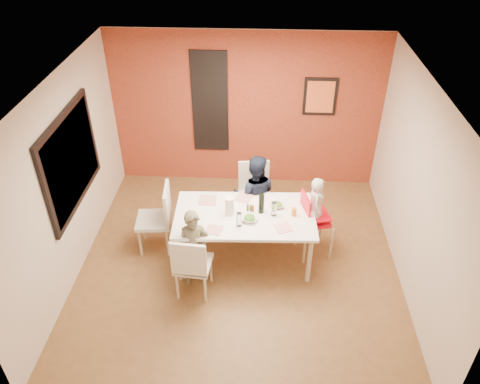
# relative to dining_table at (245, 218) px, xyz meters

# --- Properties ---
(ground) EXTENTS (4.50, 4.50, 0.00)m
(ground) POSITION_rel_dining_table_xyz_m (-0.07, -0.13, -0.73)
(ground) COLOR brown
(ground) RESTS_ON ground
(ceiling) EXTENTS (4.50, 4.50, 0.02)m
(ceiling) POSITION_rel_dining_table_xyz_m (-0.07, -0.13, 1.97)
(ceiling) COLOR white
(ceiling) RESTS_ON wall_back
(wall_back) EXTENTS (4.50, 0.02, 2.70)m
(wall_back) POSITION_rel_dining_table_xyz_m (-0.07, 2.12, 0.62)
(wall_back) COLOR beige
(wall_back) RESTS_ON ground
(wall_front) EXTENTS (4.50, 0.02, 2.70)m
(wall_front) POSITION_rel_dining_table_xyz_m (-0.07, -2.38, 0.62)
(wall_front) COLOR beige
(wall_front) RESTS_ON ground
(wall_left) EXTENTS (0.02, 4.50, 2.70)m
(wall_left) POSITION_rel_dining_table_xyz_m (-2.32, -0.13, 0.62)
(wall_left) COLOR beige
(wall_left) RESTS_ON ground
(wall_right) EXTENTS (0.02, 4.50, 2.70)m
(wall_right) POSITION_rel_dining_table_xyz_m (2.18, -0.13, 0.62)
(wall_right) COLOR beige
(wall_right) RESTS_ON ground
(brick_accent_wall) EXTENTS (4.50, 0.02, 2.70)m
(brick_accent_wall) POSITION_rel_dining_table_xyz_m (-0.07, 2.10, 0.62)
(brick_accent_wall) COLOR maroon
(brick_accent_wall) RESTS_ON ground
(picture_window_frame) EXTENTS (0.05, 1.70, 1.30)m
(picture_window_frame) POSITION_rel_dining_table_xyz_m (-2.29, 0.07, 0.82)
(picture_window_frame) COLOR black
(picture_window_frame) RESTS_ON wall_left
(picture_window_pane) EXTENTS (0.02, 1.55, 1.15)m
(picture_window_pane) POSITION_rel_dining_table_xyz_m (-2.28, 0.07, 0.82)
(picture_window_pane) COLOR black
(picture_window_pane) RESTS_ON wall_left
(glassblock_strip) EXTENTS (0.55, 0.03, 1.70)m
(glassblock_strip) POSITION_rel_dining_table_xyz_m (-0.67, 2.09, 0.77)
(glassblock_strip) COLOR silver
(glassblock_strip) RESTS_ON wall_back
(glassblock_surround) EXTENTS (0.60, 0.03, 1.76)m
(glassblock_surround) POSITION_rel_dining_table_xyz_m (-0.67, 2.08, 0.77)
(glassblock_surround) COLOR black
(glassblock_surround) RESTS_ON wall_back
(art_print_frame) EXTENTS (0.54, 0.03, 0.64)m
(art_print_frame) POSITION_rel_dining_table_xyz_m (1.13, 2.08, 0.92)
(art_print_frame) COLOR black
(art_print_frame) RESTS_ON wall_back
(art_print_canvas) EXTENTS (0.44, 0.01, 0.54)m
(art_print_canvas) POSITION_rel_dining_table_xyz_m (1.13, 2.07, 0.92)
(art_print_canvas) COLOR orange
(art_print_canvas) RESTS_ON wall_back
(dining_table) EXTENTS (1.96, 1.13, 0.80)m
(dining_table) POSITION_rel_dining_table_xyz_m (0.00, 0.00, 0.00)
(dining_table) COLOR white
(dining_table) RESTS_ON ground
(chair_near) EXTENTS (0.49, 0.49, 0.98)m
(chair_near) POSITION_rel_dining_table_xyz_m (-0.65, -0.75, -0.18)
(chair_near) COLOR silver
(chair_near) RESTS_ON ground
(chair_far) EXTENTS (0.54, 0.54, 1.03)m
(chair_far) POSITION_rel_dining_table_xyz_m (0.11, 0.91, -0.15)
(chair_far) COLOR beige
(chair_far) RESTS_ON ground
(chair_left) EXTENTS (0.53, 0.53, 1.05)m
(chair_left) POSITION_rel_dining_table_xyz_m (-1.24, 0.19, -0.14)
(chair_left) COLOR silver
(chair_left) RESTS_ON ground
(high_chair) EXTENTS (0.53, 0.53, 1.03)m
(high_chair) POSITION_rel_dining_table_xyz_m (0.95, 0.18, -0.11)
(high_chair) COLOR red
(high_chair) RESTS_ON ground
(child_near) EXTENTS (0.46, 0.33, 1.17)m
(child_near) POSITION_rel_dining_table_xyz_m (-0.64, -0.50, -0.15)
(child_near) COLOR brown
(child_near) RESTS_ON ground
(child_far) EXTENTS (0.64, 0.50, 1.33)m
(child_far) POSITION_rel_dining_table_xyz_m (0.12, 0.66, -0.07)
(child_far) COLOR black
(child_far) RESTS_ON ground
(toddler) EXTENTS (0.23, 0.34, 0.67)m
(toddler) POSITION_rel_dining_table_xyz_m (0.98, 0.19, 0.21)
(toddler) COLOR beige
(toddler) RESTS_ON high_chair
(plate_near_left) EXTENTS (0.23, 0.23, 0.01)m
(plate_near_left) POSITION_rel_dining_table_xyz_m (-0.39, -0.36, 0.08)
(plate_near_left) COLOR silver
(plate_near_left) RESTS_ON dining_table
(plate_far_mid) EXTENTS (0.28, 0.28, 0.01)m
(plate_far_mid) POSITION_rel_dining_table_xyz_m (-0.03, 0.38, 0.08)
(plate_far_mid) COLOR silver
(plate_far_mid) RESTS_ON dining_table
(plate_near_right) EXTENTS (0.28, 0.28, 0.01)m
(plate_near_right) POSITION_rel_dining_table_xyz_m (0.52, -0.26, 0.08)
(plate_near_right) COLOR white
(plate_near_right) RESTS_ON dining_table
(plate_far_left) EXTENTS (0.25, 0.25, 0.01)m
(plate_far_left) POSITION_rel_dining_table_xyz_m (-0.54, 0.29, 0.08)
(plate_far_left) COLOR silver
(plate_far_left) RESTS_ON dining_table
(salad_bowl_a) EXTENTS (0.29, 0.29, 0.06)m
(salad_bowl_a) POSITION_rel_dining_table_xyz_m (0.07, -0.12, 0.10)
(salad_bowl_a) COLOR white
(salad_bowl_a) RESTS_ON dining_table
(salad_bowl_b) EXTENTS (0.23, 0.23, 0.05)m
(salad_bowl_b) POSITION_rel_dining_table_xyz_m (0.44, 0.20, 0.10)
(salad_bowl_b) COLOR silver
(salad_bowl_b) RESTS_ON dining_table
(wine_bottle) EXTENTS (0.08, 0.08, 0.29)m
(wine_bottle) POSITION_rel_dining_table_xyz_m (0.22, 0.06, 0.22)
(wine_bottle) COLOR black
(wine_bottle) RESTS_ON dining_table
(wine_glass_a) EXTENTS (0.07, 0.07, 0.21)m
(wine_glass_a) POSITION_rel_dining_table_xyz_m (-0.06, -0.24, 0.17)
(wine_glass_a) COLOR silver
(wine_glass_a) RESTS_ON dining_table
(wine_glass_b) EXTENTS (0.07, 0.07, 0.21)m
(wine_glass_b) POSITION_rel_dining_table_xyz_m (0.40, 0.00, 0.18)
(wine_glass_b) COLOR silver
(wine_glass_b) RESTS_ON dining_table
(paper_towel_roll) EXTENTS (0.12, 0.12, 0.27)m
(paper_towel_roll) POSITION_rel_dining_table_xyz_m (-0.21, -0.00, 0.20)
(paper_towel_roll) COLOR white
(paper_towel_roll) RESTS_ON dining_table
(condiment_red) EXTENTS (0.04, 0.04, 0.14)m
(condiment_red) POSITION_rel_dining_table_xyz_m (0.11, 0.03, 0.14)
(condiment_red) COLOR red
(condiment_red) RESTS_ON dining_table
(condiment_green) EXTENTS (0.04, 0.04, 0.14)m
(condiment_green) POSITION_rel_dining_table_xyz_m (0.08, 0.02, 0.14)
(condiment_green) COLOR #2C7426
(condiment_green) RESTS_ON dining_table
(condiment_brown) EXTENTS (0.04, 0.04, 0.14)m
(condiment_brown) POSITION_rel_dining_table_xyz_m (0.04, 0.04, 0.14)
(condiment_brown) COLOR brown
(condiment_brown) RESTS_ON dining_table
(sippy_cup) EXTENTS (0.07, 0.07, 0.11)m
(sippy_cup) POSITION_rel_dining_table_xyz_m (0.67, 0.02, 0.13)
(sippy_cup) COLOR orange
(sippy_cup) RESTS_ON dining_table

